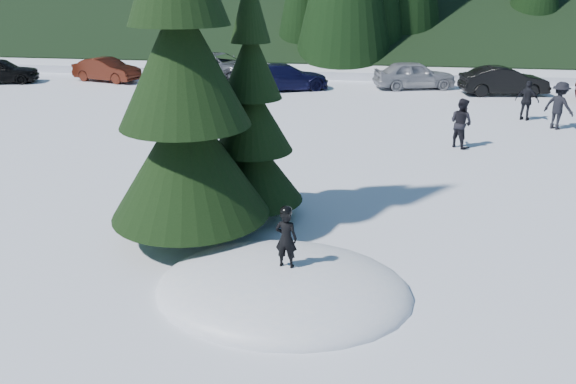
# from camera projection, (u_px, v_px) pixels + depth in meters

# --- Properties ---
(ground) EXTENTS (200.00, 200.00, 0.00)m
(ground) POSITION_uv_depth(u_px,v_px,m) (283.00, 291.00, 9.74)
(ground) COLOR white
(ground) RESTS_ON ground
(snow_mound) EXTENTS (4.48, 3.52, 0.96)m
(snow_mound) POSITION_uv_depth(u_px,v_px,m) (283.00, 291.00, 9.74)
(snow_mound) COLOR white
(snow_mound) RESTS_ON ground
(spruce_tall) EXTENTS (3.20, 3.20, 8.60)m
(spruce_tall) POSITION_uv_depth(u_px,v_px,m) (183.00, 78.00, 10.55)
(spruce_tall) COLOR black
(spruce_tall) RESTS_ON ground
(spruce_short) EXTENTS (2.20, 2.20, 5.37)m
(spruce_short) POSITION_uv_depth(u_px,v_px,m) (252.00, 126.00, 12.13)
(spruce_short) COLOR black
(spruce_short) RESTS_ON ground
(child_skier) EXTENTS (0.40, 0.29, 1.03)m
(child_skier) POSITION_uv_depth(u_px,v_px,m) (286.00, 239.00, 9.39)
(child_skier) COLOR black
(child_skier) RESTS_ON snow_mound
(adult_0) EXTENTS (0.97, 0.97, 1.58)m
(adult_0) POSITION_uv_depth(u_px,v_px,m) (461.00, 123.00, 17.85)
(adult_0) COLOR black
(adult_0) RESTS_ON ground
(adult_1) EXTENTS (0.95, 0.75, 1.50)m
(adult_1) POSITION_uv_depth(u_px,v_px,m) (527.00, 101.00, 21.36)
(adult_1) COLOR black
(adult_1) RESTS_ON ground
(adult_2) EXTENTS (1.22, 1.22, 1.70)m
(adult_2) POSITION_uv_depth(u_px,v_px,m) (559.00, 106.00, 20.05)
(adult_2) COLOR black
(adult_2) RESTS_ON ground
(car_1) EXTENTS (3.91, 2.20, 1.22)m
(car_1) POSITION_uv_depth(u_px,v_px,m) (107.00, 70.00, 29.71)
(car_1) COLOR #40150B
(car_1) RESTS_ON ground
(car_2) EXTENTS (5.46, 3.75, 1.39)m
(car_2) POSITION_uv_depth(u_px,v_px,m) (219.00, 66.00, 30.39)
(car_2) COLOR #505358
(car_2) RESTS_ON ground
(car_3) EXTENTS (4.69, 3.38, 1.26)m
(car_3) POSITION_uv_depth(u_px,v_px,m) (285.00, 77.00, 27.33)
(car_3) COLOR black
(car_3) RESTS_ON ground
(car_4) EXTENTS (4.24, 2.54, 1.35)m
(car_4) POSITION_uv_depth(u_px,v_px,m) (414.00, 75.00, 27.69)
(car_4) COLOR gray
(car_4) RESTS_ON ground
(car_5) EXTENTS (4.11, 1.96, 1.30)m
(car_5) POSITION_uv_depth(u_px,v_px,m) (504.00, 81.00, 26.16)
(car_5) COLOR black
(car_5) RESTS_ON ground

